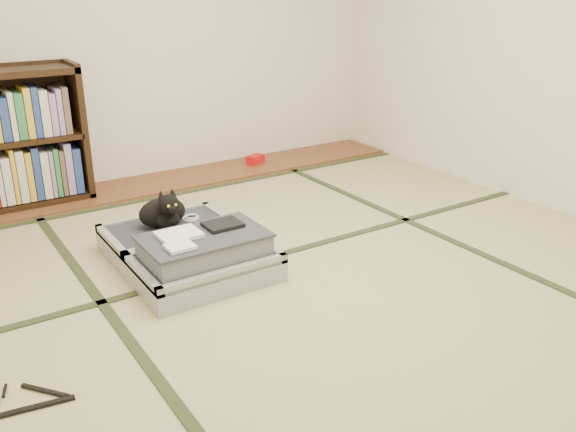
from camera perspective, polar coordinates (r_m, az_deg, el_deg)
floor at (r=3.18m, az=2.70°, el=-6.31°), size 4.50×4.50×0.00m
wood_strip at (r=4.82m, az=-11.30°, el=3.18°), size 4.00×0.50×0.02m
red_item at (r=5.17m, az=-3.08°, el=5.32°), size 0.17×0.14×0.07m
tatami_borders at (r=3.55m, az=-1.95°, el=-3.16°), size 4.00×4.50×0.01m
suitcase at (r=3.35m, az=-9.18°, el=-3.20°), size 0.71×0.95×0.28m
cat at (r=3.54m, az=-11.53°, el=0.36°), size 0.32×0.32×0.26m
cable_coil at (r=3.67m, az=-9.06°, el=-0.15°), size 0.10×0.10×0.02m
hanger at (r=2.55m, az=-24.54°, el=-15.99°), size 0.45×0.23×0.01m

